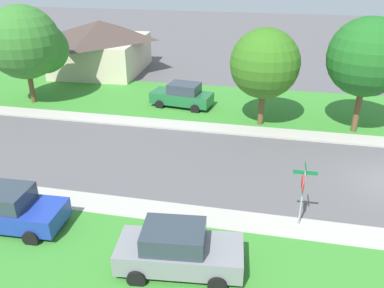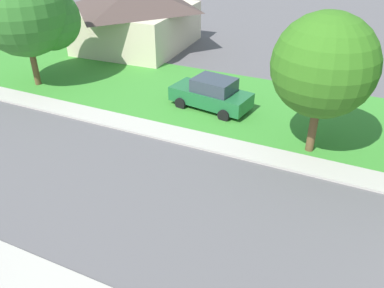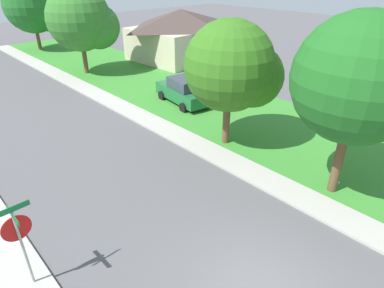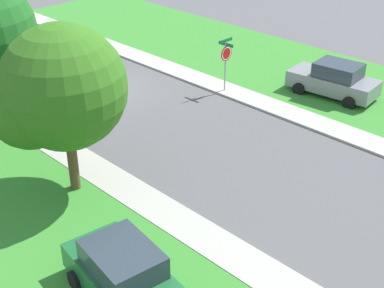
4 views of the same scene
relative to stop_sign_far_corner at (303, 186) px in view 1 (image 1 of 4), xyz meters
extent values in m
cube|color=#ADA89E|center=(9.16, 7.39, -1.84)|extent=(1.40, 56.00, 0.10)
cube|color=#38842D|center=(13.86, 7.39, -1.85)|extent=(8.00, 56.00, 0.08)
cube|color=#ADA89E|center=(-0.24, 7.39, -1.84)|extent=(1.40, 56.00, 0.10)
cube|color=#38842D|center=(-4.94, 7.39, -1.85)|extent=(8.00, 56.00, 0.08)
cylinder|color=#9E9EA3|center=(0.00, -0.03, -0.59)|extent=(0.07, 0.07, 2.60)
cylinder|color=red|center=(0.00, 0.02, 0.16)|extent=(0.76, 0.05, 0.76)
cylinder|color=white|center=(0.00, 0.04, 0.16)|extent=(0.67, 0.02, 0.67)
cylinder|color=red|center=(0.00, 0.04, 0.16)|extent=(0.55, 0.02, 0.55)
cube|color=#146B38|center=(0.00, -0.03, 0.80)|extent=(0.92, 0.04, 0.16)
cube|color=#146B38|center=(0.00, -0.03, 0.61)|extent=(0.04, 0.92, 0.16)
cube|color=#1E6033|center=(12.60, 7.77, -1.19)|extent=(2.39, 4.51, 0.76)
cube|color=#2D3842|center=(12.57, 7.57, -0.47)|extent=(1.88, 2.31, 0.68)
cylinder|color=black|center=(11.90, 9.22, -1.57)|extent=(0.33, 0.67, 0.64)
cylinder|color=black|center=(13.68, 8.96, -1.57)|extent=(0.33, 0.67, 0.64)
cylinder|color=black|center=(11.52, 6.58, -1.57)|extent=(0.33, 0.67, 0.64)
cylinder|color=black|center=(13.30, 6.33, -1.57)|extent=(0.33, 0.67, 0.64)
cube|color=#1E389E|center=(-2.41, 11.24, -1.19)|extent=(1.98, 4.37, 0.76)
cube|color=#2D3842|center=(-2.42, 11.44, -0.47)|extent=(1.69, 2.16, 0.68)
cylinder|color=black|center=(-1.46, 9.94, -1.57)|extent=(0.27, 0.65, 0.64)
cylinder|color=black|center=(-3.26, 9.87, -1.57)|extent=(0.27, 0.65, 0.64)
cube|color=gray|center=(-3.36, 4.08, -1.19)|extent=(2.24, 4.46, 0.76)
cube|color=#2D3842|center=(-3.38, 4.28, -0.47)|extent=(1.81, 2.26, 0.68)
cylinder|color=black|center=(-2.33, 2.85, -1.57)|extent=(0.31, 0.66, 0.64)
cylinder|color=black|center=(-4.12, 2.66, -1.57)|extent=(0.31, 0.66, 0.64)
cylinder|color=black|center=(-2.61, 5.50, -1.57)|extent=(0.31, 0.66, 0.64)
cylinder|color=black|center=(-4.40, 5.31, -1.57)|extent=(0.31, 0.66, 0.64)
cylinder|color=brown|center=(10.45, -3.65, -0.35)|extent=(0.36, 0.36, 3.07)
sphere|color=#1D5F1E|center=(10.45, -3.65, 2.77)|extent=(4.54, 4.54, 4.54)
sphere|color=#1D5F1E|center=(11.48, -4.33, 2.20)|extent=(3.18, 3.18, 3.18)
cylinder|color=brown|center=(11.17, 18.64, -0.55)|extent=(0.36, 0.36, 2.66)
sphere|color=#307027|center=(11.17, 18.64, 2.55)|extent=(5.07, 5.07, 5.07)
sphere|color=#307027|center=(12.31, 17.88, 1.92)|extent=(3.55, 3.55, 3.55)
cylinder|color=brown|center=(10.40, 2.07, -0.63)|extent=(0.36, 0.36, 2.52)
sphere|color=#316A1A|center=(10.40, 2.07, 2.11)|extent=(4.24, 4.24, 4.24)
sphere|color=#316A1A|center=(11.35, 1.43, 1.58)|extent=(2.97, 2.97, 2.97)
cube|color=beige|center=(20.58, 17.19, -0.39)|extent=(8.78, 7.65, 3.00)
pyramid|color=#473833|center=(20.58, 17.19, 1.91)|extent=(9.41, 8.28, 1.60)
cube|color=#51331E|center=(20.38, 20.81, -0.84)|extent=(1.00, 0.11, 2.10)
camera|label=1|loc=(-13.78, 1.47, 8.12)|focal=37.41mm
camera|label=2|loc=(-5.37, 0.48, 7.41)|focal=36.83mm
camera|label=3|loc=(-1.08, -7.83, 6.10)|focal=30.95mm
camera|label=4|loc=(19.01, 16.55, 9.01)|focal=50.47mm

